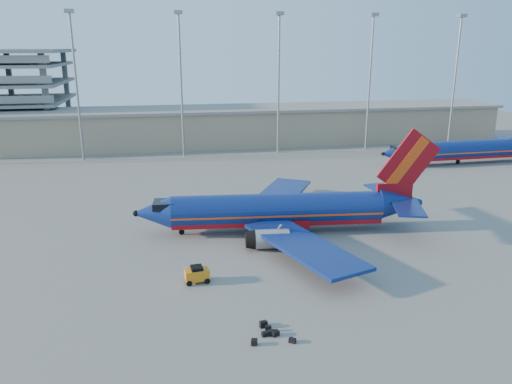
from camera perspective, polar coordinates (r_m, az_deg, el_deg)
ground at (r=61.44m, az=-1.49°, el=-4.68°), size 220.00×220.00×0.00m
terminal_building at (r=117.55m, az=-1.20°, el=7.66°), size 122.00×16.00×8.50m
light_mast_row at (r=103.70m, az=-2.93°, el=13.84°), size 101.60×1.60×28.65m
aircraft_main at (r=61.17m, az=3.23°, el=-2.12°), size 37.21×35.67×12.60m
aircraft_second at (r=105.03m, az=22.61°, el=4.48°), size 35.15×13.69×11.90m
baggage_tug at (r=49.15m, az=-6.77°, el=-9.29°), size 2.45×1.65×1.66m
luggage_pile at (r=41.09m, az=1.45°, el=-15.72°), size 3.56×3.37×0.55m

